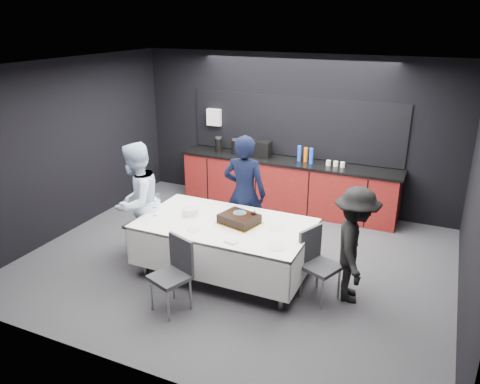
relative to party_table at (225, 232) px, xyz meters
name	(u,v)px	position (x,y,z in m)	size (l,w,h in m)	color
ground	(237,260)	(0.00, 0.40, -0.64)	(6.00, 6.00, 0.00)	#404045
room_shell	(237,138)	(0.00, 0.40, 1.22)	(6.04, 5.04, 2.82)	white
kitchenette	(286,181)	(-0.02, 2.62, -0.10)	(4.10, 0.64, 2.05)	maroon
party_table	(225,232)	(0.00, 0.00, 0.00)	(2.32, 1.32, 0.78)	#99999E
cake_assembly	(239,219)	(0.19, 0.06, 0.20)	(0.61, 0.54, 0.16)	gold
plate_stack	(190,211)	(-0.56, 0.04, 0.19)	(0.23, 0.23, 0.10)	white
loose_plate_near	(193,229)	(-0.28, -0.36, 0.14)	(0.19, 0.19, 0.01)	white
loose_plate_right_a	(276,228)	(0.69, 0.12, 0.14)	(0.21, 0.21, 0.01)	white
loose_plate_right_b	(277,247)	(0.89, -0.39, 0.14)	(0.22, 0.22, 0.01)	white
loose_plate_far	(235,210)	(-0.06, 0.45, 0.14)	(0.22, 0.22, 0.01)	white
fork_pile	(231,242)	(0.34, -0.51, 0.15)	(0.15, 0.10, 0.02)	white
champagne_flute	(154,205)	(-0.99, -0.20, 0.30)	(0.06, 0.06, 0.22)	white
chair_left	(146,221)	(-1.35, 0.06, -0.11)	(0.44, 0.44, 0.92)	#303035
chair_right	(316,259)	(1.29, -0.03, -0.11)	(0.55, 0.55, 0.92)	#303035
chair_near	(175,269)	(-0.20, -0.98, -0.11)	(0.54, 0.54, 0.92)	#303035
person_center	(245,193)	(-0.08, 0.84, 0.26)	(0.66, 0.43, 1.80)	black
person_left	(137,202)	(-1.37, -0.08, 0.24)	(0.85, 0.67, 1.76)	silver
person_right	(354,245)	(1.73, 0.11, 0.11)	(0.97, 0.56, 1.50)	black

